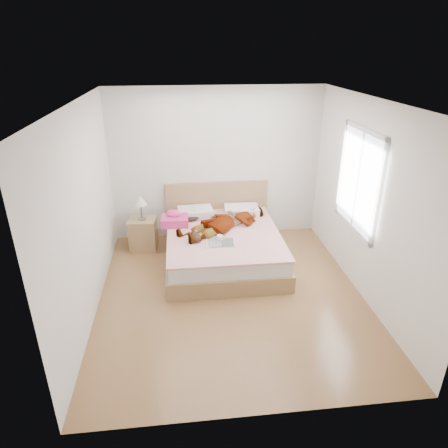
# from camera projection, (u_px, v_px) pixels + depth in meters

# --- Properties ---
(ground) EXTENTS (4.00, 4.00, 0.00)m
(ground) POSITION_uv_depth(u_px,v_px,m) (231.00, 295.00, 5.56)
(ground) COLOR #502D19
(ground) RESTS_ON ground
(woman) EXTENTS (1.74, 1.45, 0.23)m
(woman) POSITION_uv_depth(u_px,v_px,m) (226.00, 219.00, 6.39)
(woman) COLOR white
(woman) RESTS_ON bed
(hair) EXTENTS (0.45, 0.54, 0.08)m
(hair) POSITION_uv_depth(u_px,v_px,m) (189.00, 215.00, 6.77)
(hair) COLOR black
(hair) RESTS_ON bed
(phone) EXTENTS (0.09, 0.10, 0.05)m
(phone) POSITION_uv_depth(u_px,v_px,m) (193.00, 207.00, 6.67)
(phone) COLOR silver
(phone) RESTS_ON bed
(room_shell) EXTENTS (4.00, 4.00, 4.00)m
(room_shell) POSITION_uv_depth(u_px,v_px,m) (359.00, 181.00, 5.40)
(room_shell) COLOR white
(room_shell) RESTS_ON ground
(bed) EXTENTS (1.80, 2.08, 1.00)m
(bed) POSITION_uv_depth(u_px,v_px,m) (223.00, 243.00, 6.39)
(bed) COLOR olive
(bed) RESTS_ON ground
(towel) EXTENTS (0.44, 0.38, 0.23)m
(towel) POSITION_uv_depth(u_px,v_px,m) (175.00, 219.00, 6.46)
(towel) COLOR #D03883
(towel) RESTS_ON bed
(magazine) EXTENTS (0.45, 0.31, 0.03)m
(magazine) POSITION_uv_depth(u_px,v_px,m) (221.00, 243.00, 5.87)
(magazine) COLOR white
(magazine) RESTS_ON bed
(coffee_mug) EXTENTS (0.13, 0.10, 0.10)m
(coffee_mug) POSITION_uv_depth(u_px,v_px,m) (220.00, 238.00, 5.92)
(coffee_mug) COLOR white
(coffee_mug) RESTS_ON bed
(plush_toy) EXTENTS (0.19, 0.26, 0.14)m
(plush_toy) POSITION_uv_depth(u_px,v_px,m) (195.00, 237.00, 5.91)
(plush_toy) COLOR black
(plush_toy) RESTS_ON bed
(nightstand) EXTENTS (0.47, 0.43, 0.95)m
(nightstand) POSITION_uv_depth(u_px,v_px,m) (143.00, 231.00, 6.71)
(nightstand) COLOR brown
(nightstand) RESTS_ON ground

